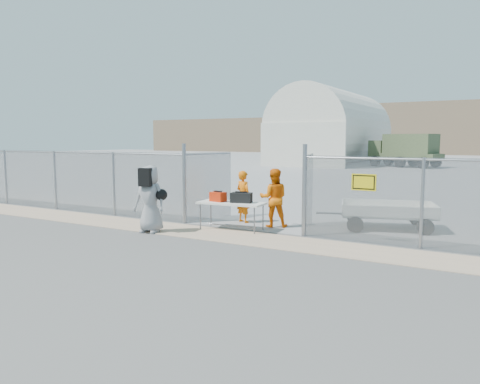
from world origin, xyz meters
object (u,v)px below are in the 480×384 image
Objects in this scene: utility_trailer at (388,215)px; visitor at (150,199)px; folding_table at (232,216)px; security_worker_right at (274,198)px; security_worker_left at (244,197)px.

visitor is at bearing -163.75° from utility_trailer.
visitor is at bearing -147.18° from folding_table.
folding_table is 0.56× the size of utility_trailer.
security_worker_right is at bearing 32.99° from visitor.
folding_table is at bearing 24.25° from security_worker_right.
folding_table is 2.38m from visitor.
visitor is 0.56× the size of utility_trailer.
security_worker_left is 1.17m from security_worker_right.
utility_trailer is at bearing 26.56° from folding_table.
folding_table is at bearing 28.21° from visitor.
utility_trailer is at bearing -144.10° from security_worker_left.
utility_trailer is at bearing 177.30° from security_worker_right.
utility_trailer is (3.90, 2.39, 0.01)m from folding_table.
utility_trailer is (3.05, 1.35, -0.47)m from security_worker_right.
security_worker_right reaches higher than folding_table.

